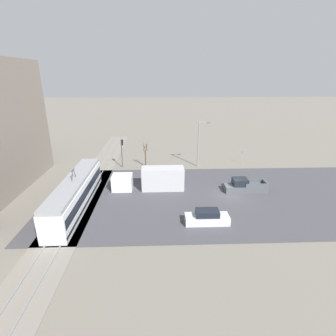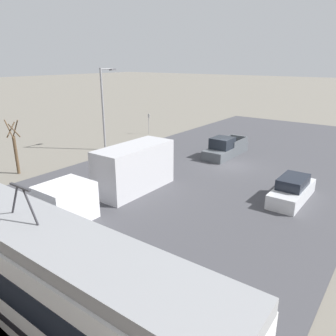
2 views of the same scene
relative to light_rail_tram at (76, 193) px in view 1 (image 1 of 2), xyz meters
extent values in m
plane|color=slate|center=(2.24, -19.36, -1.80)|extent=(320.00, 320.00, 0.00)
cube|color=#424247|center=(2.24, -19.36, -1.76)|extent=(20.70, 47.42, 0.08)
cube|color=gray|center=(2.24, 0.00, -1.76)|extent=(70.72, 4.40, 0.08)
cube|color=gray|center=(2.24, -0.72, -1.65)|extent=(69.30, 0.10, 0.14)
cube|color=gray|center=(2.24, 0.72, -1.65)|extent=(69.30, 0.10, 0.14)
cube|color=white|center=(0.00, 0.00, -0.17)|extent=(15.80, 2.58, 3.10)
cube|color=black|center=(0.00, 0.00, 0.20)|extent=(15.32, 2.61, 1.03)
cube|color=black|center=(0.00, 0.00, -1.13)|extent=(15.64, 2.62, 0.30)
cube|color=gray|center=(0.00, 0.00, 1.60)|extent=(15.80, 2.38, 0.44)
cylinder|color=#2D2D33|center=(-0.45, 0.00, 2.38)|extent=(0.66, 0.07, 1.15)
cylinder|color=#2D2D33|center=(0.45, 0.00, 2.38)|extent=(0.66, 0.07, 1.15)
cube|color=#2D2D33|center=(0.00, 0.00, 2.93)|extent=(1.10, 0.08, 0.06)
cube|color=silver|center=(4.75, -4.89, -0.67)|extent=(2.33, 2.72, 2.10)
cube|color=#B2B2B7|center=(4.75, -10.49, -0.17)|extent=(2.33, 5.77, 3.09)
cube|color=#196B38|center=(5.93, -10.49, 0.14)|extent=(0.02, 2.89, 0.77)
cube|color=#4C5156|center=(3.60, -21.74, -1.28)|extent=(1.90, 5.68, 0.88)
cube|color=black|center=(3.60, -20.95, -0.37)|extent=(1.75, 1.93, 0.95)
cube|color=#4C5156|center=(4.48, -22.93, -0.59)|extent=(0.11, 2.84, 0.51)
cube|color=#4C5156|center=(2.73, -22.93, -0.59)|extent=(0.11, 2.84, 0.51)
cube|color=#4C5156|center=(3.60, -24.47, -0.59)|extent=(1.75, 0.23, 0.51)
cube|color=red|center=(4.35, -24.55, -1.02)|extent=(0.14, 0.04, 0.18)
cube|color=silver|center=(-4.39, -15.05, -1.28)|extent=(1.72, 4.71, 0.89)
cube|color=black|center=(-4.39, -15.05, -0.51)|extent=(1.48, 2.45, 0.65)
cylinder|color=#47474C|center=(14.31, -3.69, 0.64)|extent=(0.16, 0.16, 4.87)
cube|color=black|center=(14.31, -3.87, 2.60)|extent=(0.28, 0.22, 0.95)
sphere|color=#390606|center=(14.31, -3.99, 2.92)|extent=(0.18, 0.18, 0.18)
sphere|color=#3C2C06|center=(14.31, -3.99, 2.60)|extent=(0.18, 0.18, 0.18)
sphere|color=green|center=(14.31, -3.99, 2.28)|extent=(0.18, 0.18, 0.18)
cylinder|color=brown|center=(14.50, -7.68, -0.30)|extent=(0.24, 0.24, 2.99)
cylinder|color=brown|center=(14.75, -7.68, 1.66)|extent=(0.09, 0.85, 1.15)
cylinder|color=brown|center=(14.50, -7.43, 1.77)|extent=(1.02, 0.09, 1.40)
cylinder|color=brown|center=(14.25, -7.68, 1.66)|extent=(0.09, 0.85, 1.15)
cylinder|color=brown|center=(14.50, -7.93, 1.77)|extent=(1.02, 0.09, 1.40)
cylinder|color=gray|center=(14.32, -16.73, 2.11)|extent=(0.20, 0.20, 7.81)
cylinder|color=gray|center=(14.32, -17.53, 5.89)|extent=(0.12, 1.60, 0.12)
cube|color=#515156|center=(14.32, -18.28, 5.83)|extent=(0.36, 0.60, 0.18)
cylinder|color=gray|center=(15.44, -24.90, -0.59)|extent=(0.06, 0.06, 2.42)
cube|color=white|center=(15.44, -24.93, 0.40)|extent=(0.32, 0.02, 0.44)
cube|color=red|center=(15.44, -24.94, 0.40)|extent=(0.31, 0.01, 0.10)
camera|label=1|loc=(-28.80, -9.95, 13.36)|focal=28.00mm
camera|label=2|loc=(-9.42, 4.93, 6.73)|focal=35.00mm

